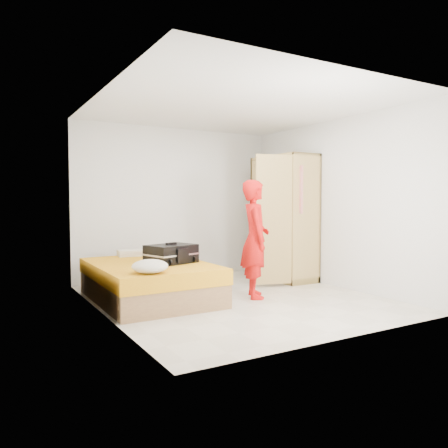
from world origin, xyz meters
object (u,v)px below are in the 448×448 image
bed (150,281)px  suitcase (171,254)px  wardrobe (283,221)px  person (255,239)px  round_cushion (150,266)px

bed → suitcase: bearing=-29.3°
wardrobe → person: size_ratio=1.29×
wardrobe → round_cushion: 3.03m
person → round_cushion: person is taller
bed → wardrobe: size_ratio=0.96×
suitcase → round_cushion: (-0.55, -0.65, -0.04)m
person → suitcase: person is taller
suitcase → round_cushion: bearing=-147.0°
wardrobe → round_cushion: size_ratio=4.98×
bed → suitcase: size_ratio=2.70×
bed → suitcase: (0.26, -0.14, 0.37)m
bed → suitcase: suitcase is taller
suitcase → round_cushion: size_ratio=1.77×
bed → wardrobe: (2.50, 0.31, 0.75)m
suitcase → person: bearing=-39.5°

